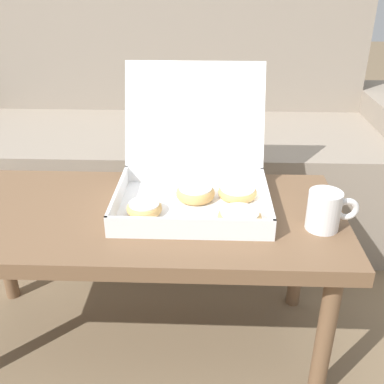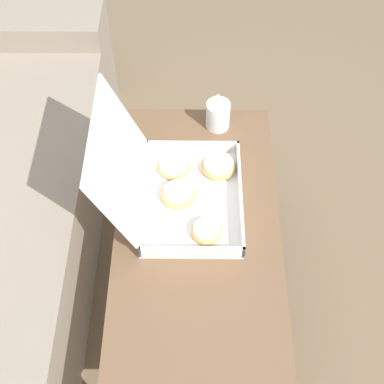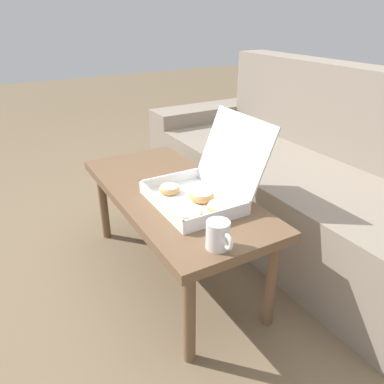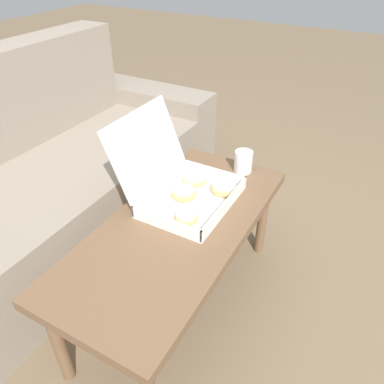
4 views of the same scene
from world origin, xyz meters
The scene contains 4 objects.
ground_plane centered at (0.00, 0.00, 0.00)m, with size 12.00×12.00×0.00m, color #756047.
coffee_table centered at (0.00, -0.02, 0.40)m, with size 1.08×0.49×0.45m.
pastry_box centered at (0.16, 0.04, 0.51)m, with size 0.40×0.41×0.33m.
coffee_mug centered at (0.47, -0.09, 0.50)m, with size 0.12×0.08×0.10m.
Camera 2 is at (-0.80, -0.01, 1.78)m, focal length 50.00 mm.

